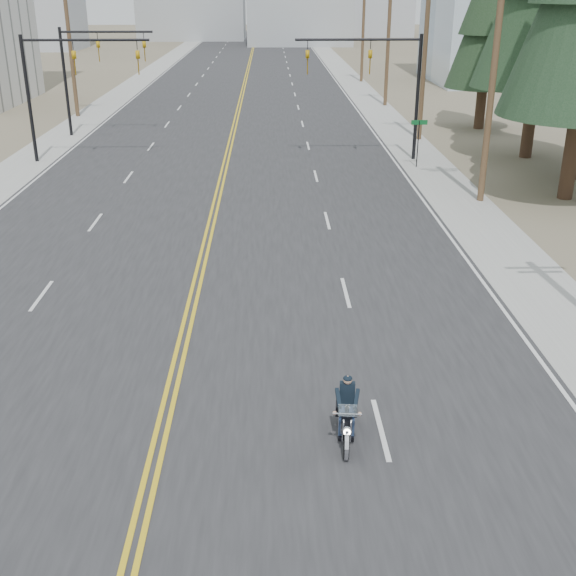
# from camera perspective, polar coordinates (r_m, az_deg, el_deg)

# --- Properties ---
(ground_plane) EXTENTS (400.00, 400.00, 0.00)m
(ground_plane) POSITION_cam_1_polar(r_m,az_deg,el_deg) (13.85, -12.33, -20.45)
(ground_plane) COLOR #776D56
(ground_plane) RESTS_ON ground
(road) EXTENTS (20.00, 200.00, 0.01)m
(road) POSITION_cam_1_polar(r_m,az_deg,el_deg) (80.49, -3.42, 15.94)
(road) COLOR #303033
(road) RESTS_ON ground
(sidewalk_left) EXTENTS (3.00, 200.00, 0.01)m
(sidewalk_left) POSITION_cam_1_polar(r_m,az_deg,el_deg) (81.66, -11.82, 15.62)
(sidewalk_left) COLOR #A5A5A0
(sidewalk_left) RESTS_ON ground
(sidewalk_right) EXTENTS (3.00, 200.00, 0.01)m
(sidewalk_right) POSITION_cam_1_polar(r_m,az_deg,el_deg) (80.95, 5.07, 15.93)
(sidewalk_right) COLOR #A5A5A0
(sidewalk_right) RESTS_ON ground
(traffic_mast_left) EXTENTS (7.10, 0.26, 7.00)m
(traffic_mast_left) POSITION_cam_1_polar(r_m,az_deg,el_deg) (43.68, -17.43, 15.87)
(traffic_mast_left) COLOR black
(traffic_mast_left) RESTS_ON ground
(traffic_mast_right) EXTENTS (7.10, 0.26, 7.00)m
(traffic_mast_right) POSITION_cam_1_polar(r_m,az_deg,el_deg) (42.63, 7.54, 16.52)
(traffic_mast_right) COLOR black
(traffic_mast_right) RESTS_ON ground
(traffic_mast_far) EXTENTS (6.10, 0.26, 7.00)m
(traffic_mast_far) POSITION_cam_1_polar(r_m,az_deg,el_deg) (51.48, -15.46, 16.89)
(traffic_mast_far) COLOR black
(traffic_mast_far) RESTS_ON ground
(street_sign) EXTENTS (0.90, 0.06, 2.62)m
(street_sign) POSITION_cam_1_polar(r_m,az_deg,el_deg) (41.45, 10.27, 11.80)
(street_sign) COLOR black
(street_sign) RESTS_ON ground
(utility_pole_b) EXTENTS (2.20, 0.30, 11.50)m
(utility_pole_b) POSITION_cam_1_polar(r_m,az_deg,el_deg) (34.55, 15.95, 16.24)
(utility_pole_b) COLOR brown
(utility_pole_b) RESTS_ON ground
(utility_pole_c) EXTENTS (2.20, 0.30, 11.00)m
(utility_pole_c) POSITION_cam_1_polar(r_m,az_deg,el_deg) (49.07, 10.78, 18.05)
(utility_pole_c) COLOR brown
(utility_pole_c) RESTS_ON ground
(utility_pole_d) EXTENTS (2.20, 0.30, 11.50)m
(utility_pole_d) POSITION_cam_1_polar(r_m,az_deg,el_deg) (63.78, 7.96, 19.42)
(utility_pole_d) COLOR brown
(utility_pole_d) RESTS_ON ground
(utility_pole_e) EXTENTS (2.20, 0.30, 11.00)m
(utility_pole_e) POSITION_cam_1_polar(r_m,az_deg,el_deg) (80.61, 5.97, 19.96)
(utility_pole_e) COLOR brown
(utility_pole_e) RESTS_ON ground
(utility_pole_left) EXTENTS (2.20, 0.30, 10.50)m
(utility_pole_left) POSITION_cam_1_polar(r_m,az_deg,el_deg) (59.95, -16.86, 18.04)
(utility_pole_left) COLOR brown
(utility_pole_left) RESTS_ON ground
(haze_bldg_b) EXTENTS (18.00, 14.00, 14.00)m
(haze_bldg_b) POSITION_cam_1_polar(r_m,az_deg,el_deg) (135.04, 0.88, 21.65)
(haze_bldg_b) COLOR #ADB2B7
(haze_bldg_b) RESTS_ON ground
(haze_bldg_e) EXTENTS (14.00, 14.00, 12.00)m
(haze_bldg_e) POSITION_cam_1_polar(r_m,az_deg,el_deg) (161.52, 6.98, 21.30)
(haze_bldg_e) COLOR #B7BCC6
(haze_bldg_e) RESTS_ON ground
(motorcyclist) EXTENTS (0.98, 1.95, 1.47)m
(motorcyclist) POSITION_cam_1_polar(r_m,az_deg,el_deg) (16.16, 4.67, -9.65)
(motorcyclist) COLOR black
(motorcyclist) RESTS_ON ground
(conifer_far) EXTENTS (5.37, 5.37, 14.38)m
(conifer_far) POSITION_cam_1_polar(r_m,az_deg,el_deg) (53.98, 15.73, 20.70)
(conifer_far) COLOR #382619
(conifer_far) RESTS_ON ground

